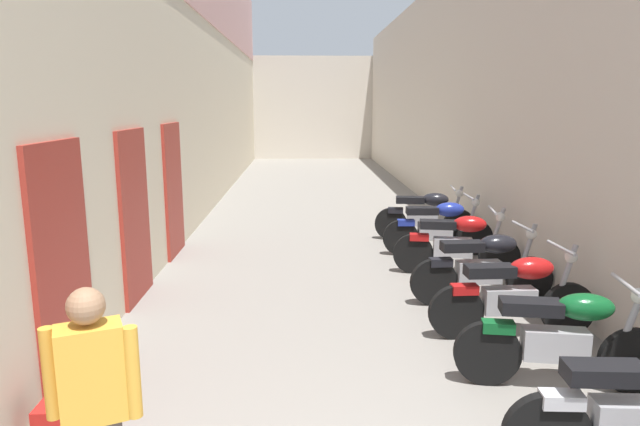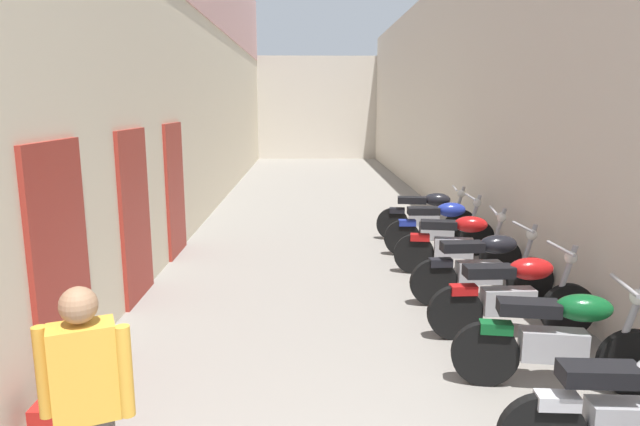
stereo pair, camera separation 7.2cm
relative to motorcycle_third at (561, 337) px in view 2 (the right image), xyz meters
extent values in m
plane|color=gray|center=(-1.76, 7.05, -0.50)|extent=(40.23, 40.23, 0.00)
cube|color=beige|center=(-4.66, 9.05, 3.42)|extent=(0.40, 24.23, 7.83)
cube|color=#9E2D23|center=(-4.44, 0.33, 0.60)|extent=(0.06, 1.10, 2.20)
cube|color=#9E2D23|center=(-4.44, 2.53, 0.60)|extent=(0.06, 1.10, 2.20)
cube|color=#9E2D23|center=(-4.44, 4.73, 0.60)|extent=(0.06, 1.10, 2.20)
cube|color=beige|center=(1.14, 9.05, 2.18)|extent=(0.40, 24.23, 5.36)
cube|color=beige|center=(-1.76, 22.16, 1.81)|extent=(8.40, 2.00, 4.61)
cube|color=#9E9EA3|center=(-0.06, -1.19, -0.08)|extent=(0.57, 0.24, 0.28)
cube|color=black|center=(-0.29, -1.17, 0.26)|extent=(0.53, 0.26, 0.12)
cube|color=#B7B7BC|center=(-0.55, -1.15, 0.06)|extent=(0.29, 0.16, 0.10)
cylinder|color=black|center=(0.61, -0.10, -0.20)|extent=(0.61, 0.18, 0.60)
cylinder|color=black|center=(-0.63, 0.10, -0.20)|extent=(0.61, 0.18, 0.60)
cube|color=#9E9EA3|center=(-0.06, 0.01, -0.08)|extent=(0.58, 0.29, 0.28)
ellipsoid|color=#0F5123|center=(0.17, -0.03, 0.28)|extent=(0.52, 0.33, 0.24)
cube|color=black|center=(-0.29, 0.05, 0.26)|extent=(0.55, 0.30, 0.12)
cylinder|color=#9E9EA3|center=(0.54, -0.09, 0.15)|extent=(0.25, 0.10, 0.77)
cylinder|color=#9E9EA3|center=(0.47, -0.08, 0.50)|extent=(0.13, 0.58, 0.04)
sphere|color=silver|center=(0.59, -0.10, 0.40)|extent=(0.14, 0.14, 0.14)
cube|color=#0F5123|center=(-0.55, 0.09, 0.06)|extent=(0.30, 0.18, 0.10)
cylinder|color=black|center=(0.61, 1.15, -0.20)|extent=(0.60, 0.10, 0.60)
cylinder|color=black|center=(-0.63, 1.11, -0.20)|extent=(0.60, 0.10, 0.60)
cube|color=#9E9EA3|center=(-0.06, 1.13, -0.08)|extent=(0.57, 0.22, 0.28)
ellipsoid|color=#AD1414|center=(0.17, 1.13, 0.28)|extent=(0.49, 0.28, 0.24)
cube|color=black|center=(-0.29, 1.12, 0.26)|extent=(0.53, 0.24, 0.12)
cylinder|color=#9E9EA3|center=(0.54, 1.15, 0.15)|extent=(0.25, 0.07, 0.77)
cylinder|color=#9E9EA3|center=(0.47, 1.14, 0.50)|extent=(0.06, 0.58, 0.04)
sphere|color=silver|center=(0.59, 1.15, 0.40)|extent=(0.14, 0.14, 0.14)
cube|color=#AD1414|center=(-0.55, 1.11, 0.06)|extent=(0.28, 0.15, 0.10)
cylinder|color=black|center=(0.61, 2.20, -0.20)|extent=(0.60, 0.11, 0.60)
cylinder|color=black|center=(-0.63, 2.14, -0.20)|extent=(0.60, 0.11, 0.60)
cube|color=#9E9EA3|center=(-0.06, 2.17, -0.08)|extent=(0.57, 0.23, 0.28)
ellipsoid|color=black|center=(0.17, 2.18, 0.28)|extent=(0.49, 0.28, 0.24)
cube|color=black|center=(-0.29, 2.16, 0.26)|extent=(0.53, 0.25, 0.12)
cylinder|color=#9E9EA3|center=(0.54, 2.20, 0.15)|extent=(0.25, 0.07, 0.77)
cylinder|color=#9E9EA3|center=(0.47, 2.19, 0.50)|extent=(0.06, 0.58, 0.04)
sphere|color=silver|center=(0.59, 2.20, 0.40)|extent=(0.14, 0.14, 0.14)
cube|color=black|center=(-0.55, 2.14, 0.06)|extent=(0.29, 0.15, 0.10)
cylinder|color=black|center=(0.61, 3.28, -0.20)|extent=(0.60, 0.18, 0.60)
cylinder|color=black|center=(-0.63, 3.49, -0.20)|extent=(0.60, 0.18, 0.60)
cube|color=#9E9EA3|center=(-0.06, 3.40, -0.08)|extent=(0.59, 0.29, 0.28)
ellipsoid|color=#AD1414|center=(0.17, 3.36, 0.28)|extent=(0.52, 0.34, 0.24)
cube|color=black|center=(-0.29, 3.43, 0.26)|extent=(0.55, 0.30, 0.12)
cylinder|color=#9E9EA3|center=(0.54, 3.29, 0.15)|extent=(0.25, 0.10, 0.77)
cylinder|color=#9E9EA3|center=(0.47, 3.31, 0.50)|extent=(0.13, 0.58, 0.04)
sphere|color=silver|center=(0.59, 3.29, 0.40)|extent=(0.14, 0.14, 0.14)
cube|color=#AD1414|center=(-0.55, 3.48, 0.06)|extent=(0.30, 0.18, 0.10)
cylinder|color=black|center=(0.62, 4.48, -0.20)|extent=(0.60, 0.09, 0.60)
cylinder|color=black|center=(-0.63, 4.51, -0.20)|extent=(0.60, 0.09, 0.60)
cube|color=#9E9EA3|center=(-0.06, 4.50, -0.08)|extent=(0.56, 0.21, 0.28)
ellipsoid|color=navy|center=(0.17, 4.49, 0.28)|extent=(0.49, 0.27, 0.24)
cube|color=black|center=(-0.29, 4.50, 0.26)|extent=(0.52, 0.23, 0.12)
cylinder|color=#9E9EA3|center=(0.55, 4.49, 0.15)|extent=(0.25, 0.07, 0.77)
cylinder|color=#9E9EA3|center=(0.48, 4.49, 0.50)|extent=(0.05, 0.58, 0.04)
sphere|color=silver|center=(0.60, 4.48, 0.40)|extent=(0.14, 0.14, 0.14)
cube|color=navy|center=(-0.55, 4.51, 0.06)|extent=(0.28, 0.15, 0.10)
cylinder|color=black|center=(0.61, 5.42, -0.20)|extent=(0.61, 0.17, 0.60)
cylinder|color=black|center=(-0.63, 5.61, -0.20)|extent=(0.61, 0.17, 0.60)
cube|color=#9E9EA3|center=(-0.06, 5.52, -0.08)|extent=(0.58, 0.28, 0.28)
ellipsoid|color=black|center=(0.17, 5.49, 0.28)|extent=(0.51, 0.33, 0.24)
cube|color=black|center=(-0.29, 5.56, 0.26)|extent=(0.55, 0.29, 0.12)
cylinder|color=#9E9EA3|center=(0.54, 5.43, 0.15)|extent=(0.25, 0.10, 0.77)
cylinder|color=#9E9EA3|center=(0.47, 5.44, 0.50)|extent=(0.12, 0.58, 0.04)
sphere|color=silver|center=(0.59, 5.43, 0.40)|extent=(0.14, 0.14, 0.14)
cube|color=black|center=(-0.55, 5.60, 0.06)|extent=(0.30, 0.18, 0.10)
cube|color=gold|center=(-3.43, -1.71, 0.59)|extent=(0.39, 0.32, 0.54)
sphere|color=#997051|center=(-3.43, -1.71, 0.97)|extent=(0.20, 0.20, 0.20)
cylinder|color=gold|center=(-3.65, -1.71, 0.59)|extent=(0.08, 0.08, 0.52)
cylinder|color=gold|center=(-3.21, -1.71, 0.59)|extent=(0.08, 0.08, 0.52)
cube|color=red|center=(-4.08, -0.59, -0.36)|extent=(0.44, 0.32, 0.28)
camera|label=1|loc=(-2.29, -4.53, 2.02)|focal=31.24mm
camera|label=2|loc=(-2.22, -4.53, 2.02)|focal=31.24mm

